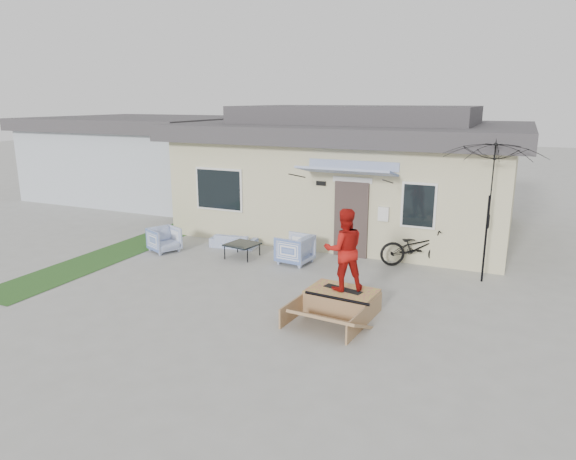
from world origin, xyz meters
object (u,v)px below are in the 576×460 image
at_px(armchair_left, 164,238).
at_px(coffee_table, 242,250).
at_px(armchair_right, 295,248).
at_px(skater, 344,248).
at_px(patio_umbrella, 488,210).
at_px(skateboard, 343,289).
at_px(skate_ramp, 342,301).
at_px(loveseat, 234,238).
at_px(bicycle, 417,243).

height_order(armchair_left, coffee_table, armchair_left).
height_order(armchair_right, skater, skater).
relative_size(patio_umbrella, skateboard, 3.47).
bearing_deg(armchair_right, skateboard, 47.63).
bearing_deg(skate_ramp, loveseat, 148.73).
xyz_separation_m(armchair_left, patio_umbrella, (8.54, 1.05, 1.36)).
bearing_deg(armchair_right, loveseat, -99.54).
relative_size(patio_umbrella, skate_ramp, 1.59).
bearing_deg(coffee_table, skate_ramp, -33.73).
bearing_deg(bicycle, loveseat, 69.84).
bearing_deg(armchair_left, coffee_table, -55.21).
bearing_deg(armchair_left, skateboard, -83.86).
relative_size(armchair_left, skate_ramp, 0.43).
height_order(patio_umbrella, skate_ramp, patio_umbrella).
distance_m(patio_umbrella, skater, 3.98).
relative_size(loveseat, skater, 0.81).
distance_m(coffee_table, bicycle, 4.71).
xyz_separation_m(loveseat, skater, (4.45, -3.23, 1.08)).
bearing_deg(skate_ramp, coffee_table, 151.34).
distance_m(coffee_table, patio_umbrella, 6.44).
bearing_deg(bicycle, patio_umbrella, -134.30).
height_order(bicycle, skater, skater).
xyz_separation_m(bicycle, skateboard, (-0.80, -3.67, -0.13)).
distance_m(armchair_left, skate_ramp, 6.38).
relative_size(loveseat, armchair_left, 1.76).
relative_size(skateboard, skater, 0.50).
xyz_separation_m(loveseat, skate_ramp, (4.45, -3.27, -0.04)).
xyz_separation_m(coffee_table, skater, (3.72, -2.44, 1.16)).
bearing_deg(skater, armchair_left, -49.47).
xyz_separation_m(loveseat, armchair_left, (-1.59, -1.20, 0.12)).
relative_size(skate_ramp, skateboard, 2.18).
bearing_deg(skate_ramp, skateboard, 90.00).
height_order(skateboard, skater, skater).
bearing_deg(skateboard, armchair_right, 144.34).
relative_size(loveseat, coffee_table, 1.73).
xyz_separation_m(loveseat, patio_umbrella, (6.95, -0.15, 1.48)).
bearing_deg(skateboard, armchair_left, 175.23).
distance_m(armchair_left, skateboard, 6.37).
relative_size(armchair_right, bicycle, 0.45).
distance_m(armchair_right, patio_umbrella, 4.89).
xyz_separation_m(coffee_table, bicycle, (4.52, 1.23, 0.41)).
xyz_separation_m(patio_umbrella, skate_ramp, (-2.50, -3.12, -1.52)).
xyz_separation_m(coffee_table, skateboard, (3.72, -2.44, 0.29)).
distance_m(loveseat, coffee_table, 1.08).
xyz_separation_m(loveseat, skateboard, (4.45, -3.23, 0.21)).
height_order(armchair_left, skate_ramp, armchair_left).
height_order(loveseat, skate_ramp, loveseat).
bearing_deg(bicycle, skater, 142.68).
distance_m(coffee_table, skate_ramp, 4.47).
distance_m(armchair_left, bicycle, 7.04).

